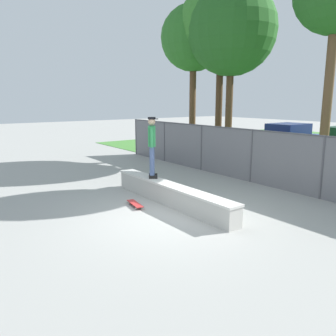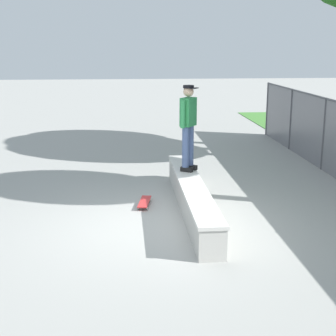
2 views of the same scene
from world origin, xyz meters
name	(u,v)px [view 1 (image 1 of 2)]	position (x,y,z in m)	size (l,w,h in m)	color
ground_plane	(169,218)	(0.00, 0.00, 0.00)	(80.00, 80.00, 0.00)	#9E9E99
concrete_ledge	(170,194)	(-0.93, 0.72, 0.29)	(5.01, 0.50, 0.58)	#B7B5AD
skateboarder	(152,144)	(-1.92, 0.77, 1.61)	(0.51, 0.42, 1.84)	black
skateboard	(135,204)	(-1.34, -0.20, 0.07)	(0.82, 0.33, 0.09)	red
chainlink_fence	(284,159)	(0.00, 4.63, 1.03)	(18.67, 0.07, 1.91)	#4C4C51
tree_near_left	(193,39)	(-6.40, 6.17, 5.76)	(3.12, 3.12, 7.38)	#513823
tree_near_right	(221,27)	(-5.20, 6.78, 6.20)	(3.89, 3.89, 8.17)	#47301E
tree_mid	(232,31)	(-4.42, 6.66, 5.88)	(3.92, 3.92, 7.87)	#47301E
car_blue	(287,139)	(-4.52, 11.39, 0.84)	(2.07, 4.23, 1.66)	#233D9E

